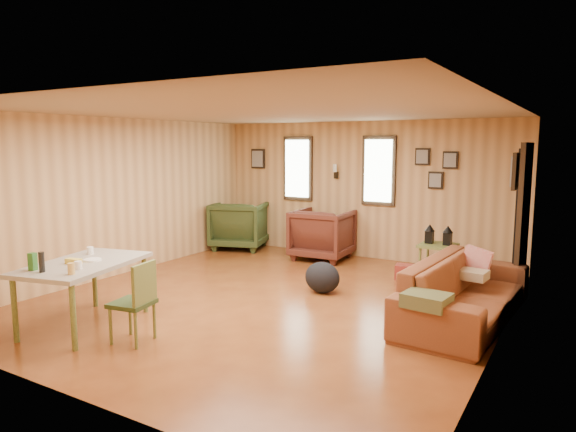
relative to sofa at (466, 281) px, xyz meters
The scene contains 11 objects.
room 2.28m from the sofa, behind, with size 5.54×6.04×2.44m.
sofa is the anchor object (origin of this frame).
recliner_brown 3.48m from the sofa, 144.66° to the left, with size 0.94×0.88×0.97m, color #4D2117.
recliner_green 5.06m from the sofa, 156.30° to the left, with size 0.97×0.91×1.00m, color #2F3D1B.
end_table 4.21m from the sofa, 144.27° to the left, with size 0.74×0.70×0.76m.
side_table 1.82m from the sofa, 114.05° to the left, with size 0.52×0.52×0.82m.
cooler 1.84m from the sofa, 128.78° to the left, with size 0.34×0.27×0.22m.
backpack 1.92m from the sofa, behind, with size 0.55×0.45×0.42m.
sofa_pillows 0.31m from the sofa, 104.26° to the right, with size 0.59×1.87×0.38m.
dining_table 4.28m from the sofa, 146.82° to the right, with size 1.15×1.57×0.93m.
dining_chair 3.61m from the sofa, 138.76° to the right, with size 0.43×0.43×0.83m.
Camera 1 is at (3.46, -5.45, 2.00)m, focal length 32.00 mm.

